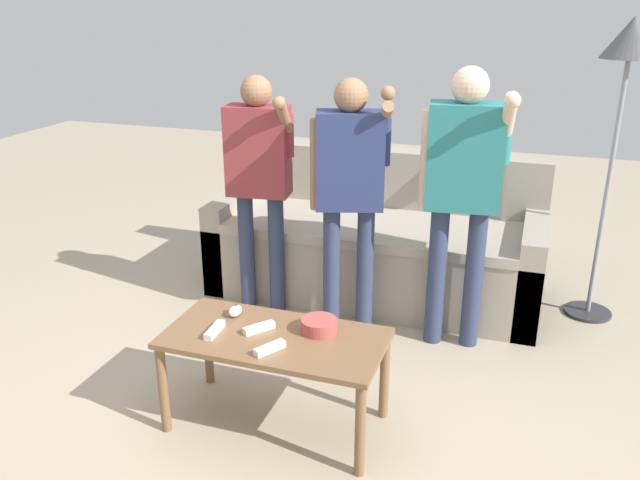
% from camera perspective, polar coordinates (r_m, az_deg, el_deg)
% --- Properties ---
extents(ground_plane, '(12.00, 12.00, 0.00)m').
position_cam_1_polar(ground_plane, '(3.19, -3.24, -15.03)').
color(ground_plane, tan).
extents(couch, '(2.09, 0.86, 0.89)m').
position_cam_1_polar(couch, '(4.30, 5.02, -0.46)').
color(couch, '#9E9384').
rests_on(couch, ground).
extents(coffee_table, '(0.98, 0.49, 0.46)m').
position_cam_1_polar(coffee_table, '(2.93, -3.99, -9.43)').
color(coffee_table, brown).
rests_on(coffee_table, ground).
extents(snack_bowl, '(0.16, 0.16, 0.06)m').
position_cam_1_polar(snack_bowl, '(2.91, -0.08, -7.49)').
color(snack_bowl, '#B24C47').
rests_on(snack_bowl, coffee_table).
extents(game_remote_nunchuk, '(0.06, 0.09, 0.05)m').
position_cam_1_polar(game_remote_nunchuk, '(3.08, -7.44, -6.18)').
color(game_remote_nunchuk, white).
rests_on(game_remote_nunchuk, coffee_table).
extents(floor_lamp, '(0.31, 0.31, 1.76)m').
position_cam_1_polar(floor_lamp, '(4.01, 25.32, 13.58)').
color(floor_lamp, '#2D2D33').
rests_on(floor_lamp, ground).
extents(player_left, '(0.45, 0.32, 1.45)m').
position_cam_1_polar(player_left, '(3.82, -5.38, 6.20)').
color(player_left, '#2D3856').
rests_on(player_left, ground).
extents(player_center, '(0.46, 0.29, 1.46)m').
position_cam_1_polar(player_center, '(3.54, 2.62, 5.28)').
color(player_center, '#2D3856').
rests_on(player_center, ground).
extents(player_right, '(0.48, 0.34, 1.54)m').
position_cam_1_polar(player_right, '(3.48, 12.41, 5.29)').
color(player_right, '#2D3856').
rests_on(player_right, ground).
extents(game_remote_wand_near, '(0.12, 0.14, 0.03)m').
position_cam_1_polar(game_remote_wand_near, '(2.94, -5.36, -7.66)').
color(game_remote_wand_near, white).
rests_on(game_remote_wand_near, coffee_table).
extents(game_remote_wand_far, '(0.04, 0.15, 0.03)m').
position_cam_1_polar(game_remote_wand_far, '(2.94, -9.21, -7.79)').
color(game_remote_wand_far, white).
rests_on(game_remote_wand_far, coffee_table).
extents(game_remote_wand_spare, '(0.11, 0.14, 0.03)m').
position_cam_1_polar(game_remote_wand_spare, '(2.78, -4.43, -9.42)').
color(game_remote_wand_spare, white).
rests_on(game_remote_wand_spare, coffee_table).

